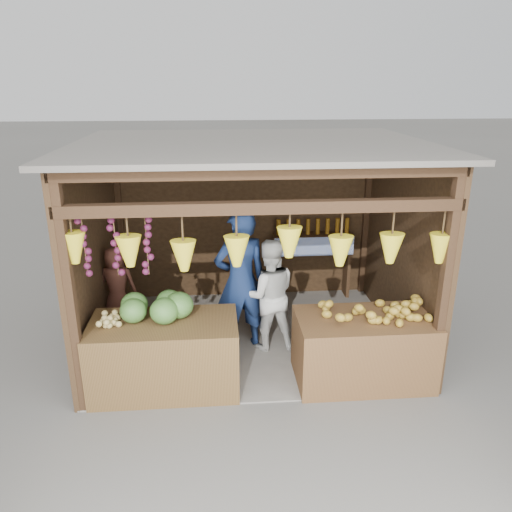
% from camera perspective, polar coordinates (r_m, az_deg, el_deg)
% --- Properties ---
extents(ground, '(80.00, 80.00, 0.00)m').
position_cam_1_polar(ground, '(7.00, -0.38, -9.27)').
color(ground, '#514F49').
rests_on(ground, ground).
extents(stall_structure, '(4.30, 3.30, 2.66)m').
position_cam_1_polar(stall_structure, '(6.32, -0.68, 3.88)').
color(stall_structure, slate).
rests_on(stall_structure, ground).
extents(back_shelf, '(1.25, 0.32, 1.32)m').
position_cam_1_polar(back_shelf, '(7.96, 6.46, 1.09)').
color(back_shelf, '#382314').
rests_on(back_shelf, ground).
extents(counter_left, '(1.64, 0.85, 0.83)m').
position_cam_1_polar(counter_left, '(5.86, -10.34, -11.07)').
color(counter_left, '#493318').
rests_on(counter_left, ground).
extents(counter_right, '(1.56, 0.85, 0.80)m').
position_cam_1_polar(counter_right, '(6.04, 12.11, -10.35)').
color(counter_right, '#53341B').
rests_on(counter_right, ground).
extents(stool, '(0.31, 0.31, 0.29)m').
position_cam_1_polar(stool, '(7.12, -15.10, -8.15)').
color(stool, black).
rests_on(stool, ground).
extents(man_standing, '(0.77, 0.60, 1.88)m').
position_cam_1_polar(man_standing, '(6.38, -1.77, -2.87)').
color(man_standing, '#14244C').
rests_on(man_standing, ground).
extents(woman_standing, '(0.75, 0.59, 1.50)m').
position_cam_1_polar(woman_standing, '(6.45, 1.49, -4.45)').
color(woman_standing, silver).
rests_on(woman_standing, ground).
extents(vendor_seated, '(0.57, 0.42, 1.05)m').
position_cam_1_polar(vendor_seated, '(6.84, -15.58, -3.16)').
color(vendor_seated, '#4F2A1F').
rests_on(vendor_seated, stool).
extents(melon_pile, '(1.00, 0.50, 0.32)m').
position_cam_1_polar(melon_pile, '(5.69, -11.49, -5.58)').
color(melon_pile, '#225316').
rests_on(melon_pile, counter_left).
extents(tanfruit_pile, '(0.34, 0.40, 0.13)m').
position_cam_1_polar(tanfruit_pile, '(5.71, -16.36, -6.97)').
color(tanfruit_pile, '#A4994B').
rests_on(tanfruit_pile, counter_left).
extents(mango_pile, '(1.40, 0.64, 0.22)m').
position_cam_1_polar(mango_pile, '(5.86, 13.32, -5.79)').
color(mango_pile, '#BB6519').
rests_on(mango_pile, counter_right).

